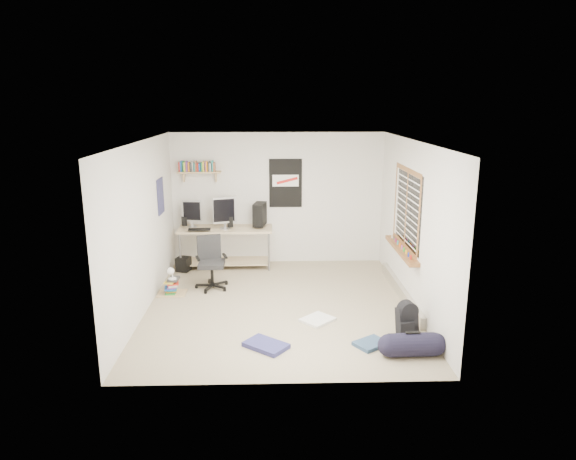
{
  "coord_description": "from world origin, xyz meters",
  "views": [
    {
      "loc": [
        -0.09,
        -7.37,
        3.06
      ],
      "look_at": [
        0.13,
        0.13,
        1.17
      ],
      "focal_mm": 32.0,
      "sensor_mm": 36.0,
      "label": 1
    }
  ],
  "objects_px": {
    "duffel_bag": "(412,345)",
    "book_stack": "(172,285)",
    "backpack": "(407,321)",
    "desk": "(226,247)",
    "office_chair": "(212,260)"
  },
  "relations": [
    {
      "from": "office_chair",
      "to": "duffel_bag",
      "type": "height_order",
      "value": "office_chair"
    },
    {
      "from": "book_stack",
      "to": "desk",
      "type": "bearing_deg",
      "value": 61.8
    },
    {
      "from": "desk",
      "to": "book_stack",
      "type": "bearing_deg",
      "value": -95.1
    },
    {
      "from": "desk",
      "to": "office_chair",
      "type": "bearing_deg",
      "value": -73.45
    },
    {
      "from": "duffel_bag",
      "to": "book_stack",
      "type": "bearing_deg",
      "value": 144.68
    },
    {
      "from": "duffel_bag",
      "to": "book_stack",
      "type": "xyz_separation_m",
      "value": [
        -3.36,
        2.21,
        0.01
      ]
    },
    {
      "from": "office_chair",
      "to": "duffel_bag",
      "type": "relative_size",
      "value": 1.54
    },
    {
      "from": "desk",
      "to": "duffel_bag",
      "type": "distance_m",
      "value": 4.48
    },
    {
      "from": "backpack",
      "to": "desk",
      "type": "bearing_deg",
      "value": 119.58
    },
    {
      "from": "desk",
      "to": "office_chair",
      "type": "relative_size",
      "value": 1.97
    },
    {
      "from": "desk",
      "to": "office_chair",
      "type": "xyz_separation_m",
      "value": [
        -0.14,
        -1.19,
        0.12
      ]
    },
    {
      "from": "backpack",
      "to": "book_stack",
      "type": "distance_m",
      "value": 3.8
    },
    {
      "from": "book_stack",
      "to": "duffel_bag",
      "type": "bearing_deg",
      "value": -33.33
    },
    {
      "from": "desk",
      "to": "duffel_bag",
      "type": "xyz_separation_m",
      "value": [
        2.59,
        -3.64,
        -0.22
      ]
    },
    {
      "from": "desk",
      "to": "book_stack",
      "type": "distance_m",
      "value": 1.64
    }
  ]
}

